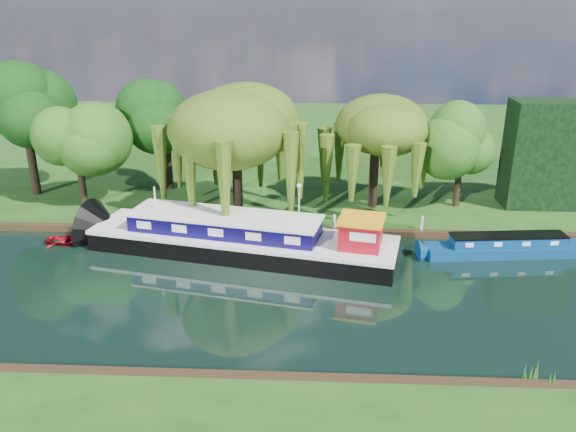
# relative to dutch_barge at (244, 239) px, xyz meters

# --- Properties ---
(ground) EXTENTS (120.00, 120.00, 0.00)m
(ground) POSITION_rel_dutch_barge_xyz_m (2.84, -4.92, -1.03)
(ground) COLOR black
(far_bank) EXTENTS (120.00, 52.00, 0.45)m
(far_bank) POSITION_rel_dutch_barge_xyz_m (2.84, 29.08, -0.80)
(far_bank) COLOR #193F11
(far_bank) RESTS_ON ground
(dutch_barge) EXTENTS (20.12, 8.46, 4.14)m
(dutch_barge) POSITION_rel_dutch_barge_xyz_m (0.00, 0.00, 0.00)
(dutch_barge) COLOR black
(dutch_barge) RESTS_ON ground
(narrowboat) EXTENTS (10.42, 2.73, 1.50)m
(narrowboat) POSITION_rel_dutch_barge_xyz_m (16.73, 0.59, -0.49)
(narrowboat) COLOR navy
(narrowboat) RESTS_ON ground
(red_dinghy) EXTENTS (2.98, 2.23, 0.59)m
(red_dinghy) POSITION_rel_dutch_barge_xyz_m (-12.05, 1.05, -1.03)
(red_dinghy) COLOR maroon
(red_dinghy) RESTS_ON ground
(white_cruiser) EXTENTS (2.41, 2.13, 1.19)m
(white_cruiser) POSITION_rel_dutch_barge_xyz_m (17.32, 1.08, -1.03)
(white_cruiser) COLOR silver
(white_cruiser) RESTS_ON ground
(willow_left) EXTENTS (7.51, 7.51, 9.00)m
(willow_left) POSITION_rel_dutch_barge_xyz_m (-1.09, 5.63, 5.96)
(willow_left) COLOR black
(willow_left) RESTS_ON far_bank
(willow_right) EXTENTS (6.14, 6.14, 7.48)m
(willow_right) POSITION_rel_dutch_barge_xyz_m (8.89, 8.20, 4.88)
(willow_right) COLOR black
(willow_right) RESTS_ON far_bank
(tree_far_left) EXTENTS (4.69, 4.69, 7.55)m
(tree_far_left) POSITION_rel_dutch_barge_xyz_m (-13.20, 7.23, 4.60)
(tree_far_left) COLOR black
(tree_far_left) RESTS_ON far_bank
(tree_far_back) EXTENTS (5.65, 5.65, 9.51)m
(tree_far_back) POSITION_rel_dutch_barge_xyz_m (-18.23, 9.89, 6.05)
(tree_far_back) COLOR black
(tree_far_back) RESTS_ON far_bank
(tree_far_mid) EXTENTS (5.05, 5.05, 8.26)m
(tree_far_mid) POSITION_rel_dutch_barge_xyz_m (-7.67, 11.76, 5.12)
(tree_far_mid) COLOR black
(tree_far_mid) RESTS_ON far_bank
(tree_far_right) EXTENTS (4.21, 4.21, 6.89)m
(tree_far_right) POSITION_rel_dutch_barge_xyz_m (15.31, 8.57, 4.17)
(tree_far_right) COLOR black
(tree_far_right) RESTS_ON far_bank
(conifer_hedge) EXTENTS (6.00, 3.00, 8.00)m
(conifer_hedge) POSITION_rel_dutch_barge_xyz_m (21.84, 9.08, 3.42)
(conifer_hedge) COLOR black
(conifer_hedge) RESTS_ON far_bank
(lamppost) EXTENTS (0.36, 0.36, 2.56)m
(lamppost) POSITION_rel_dutch_barge_xyz_m (3.34, 5.58, 1.39)
(lamppost) COLOR silver
(lamppost) RESTS_ON far_bank
(mooring_posts) EXTENTS (19.16, 0.16, 1.00)m
(mooring_posts) POSITION_rel_dutch_barge_xyz_m (2.34, 3.48, -0.08)
(mooring_posts) COLOR silver
(mooring_posts) RESTS_ON far_bank
(reeds_near) EXTENTS (33.70, 1.50, 1.10)m
(reeds_near) POSITION_rel_dutch_barge_xyz_m (9.72, -12.49, -0.48)
(reeds_near) COLOR #1E5717
(reeds_near) RESTS_ON ground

